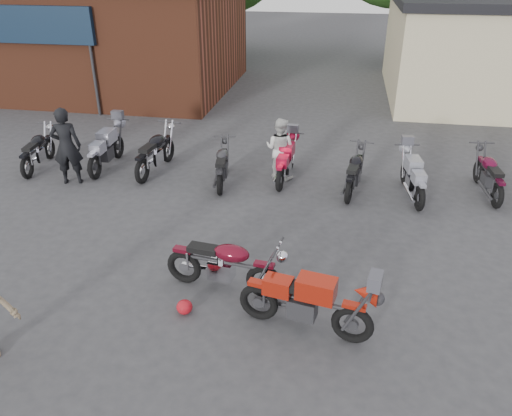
% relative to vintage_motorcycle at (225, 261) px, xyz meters
% --- Properties ---
extents(ground, '(90.00, 90.00, 0.00)m').
position_rel_vintage_motorcycle_xyz_m(ground, '(-0.05, -0.66, -0.58)').
color(ground, '#343437').
extents(brick_building, '(12.00, 8.00, 4.00)m').
position_rel_vintage_motorcycle_xyz_m(brick_building, '(-9.05, 13.34, 1.42)').
color(brick_building, '#602D1B').
rests_on(brick_building, ground).
extents(vintage_motorcycle, '(2.06, 0.91, 1.16)m').
position_rel_vintage_motorcycle_xyz_m(vintage_motorcycle, '(0.00, 0.00, 0.00)').
color(vintage_motorcycle, '#550A19').
rests_on(vintage_motorcycle, ground).
extents(sportbike, '(2.11, 1.04, 1.17)m').
position_rel_vintage_motorcycle_xyz_m(sportbike, '(1.44, -0.79, 0.01)').
color(sportbike, '#A11C0D').
rests_on(sportbike, ground).
extents(helmet, '(0.28, 0.28, 0.24)m').
position_rel_vintage_motorcycle_xyz_m(helmet, '(-0.51, -0.72, -0.46)').
color(helmet, '#A4111A').
rests_on(helmet, ground).
extents(person_dark, '(0.81, 0.65, 1.92)m').
position_rel_vintage_motorcycle_xyz_m(person_dark, '(-4.82, 3.70, 0.38)').
color(person_dark, black).
rests_on(person_dark, ground).
extents(person_light, '(0.89, 0.77, 1.56)m').
position_rel_vintage_motorcycle_xyz_m(person_light, '(0.25, 4.93, 0.20)').
color(person_light, silver).
rests_on(person_light, ground).
extents(row_bike_0, '(0.86, 1.94, 1.09)m').
position_rel_vintage_motorcycle_xyz_m(row_bike_0, '(-6.14, 4.45, -0.03)').
color(row_bike_0, black).
rests_on(row_bike_0, ground).
extents(row_bike_1, '(0.72, 2.06, 1.19)m').
position_rel_vintage_motorcycle_xyz_m(row_bike_1, '(-4.35, 4.78, 0.02)').
color(row_bike_1, '#9494A2').
rests_on(row_bike_1, ground).
extents(row_bike_2, '(0.89, 2.13, 1.20)m').
position_rel_vintage_motorcycle_xyz_m(row_bike_2, '(-2.97, 4.76, 0.02)').
color(row_bike_2, black).
rests_on(row_bike_2, ground).
extents(row_bike_3, '(0.86, 1.88, 1.05)m').
position_rel_vintage_motorcycle_xyz_m(row_bike_3, '(-1.10, 4.34, -0.05)').
color(row_bike_3, '#27272A').
rests_on(row_bike_3, ground).
extents(row_bike_4, '(0.75, 1.91, 1.08)m').
position_rel_vintage_motorcycle_xyz_m(row_bike_4, '(0.43, 4.83, -0.04)').
color(row_bike_4, '#A30D2B').
rests_on(row_bike_4, ground).
extents(row_bike_5, '(0.90, 1.95, 1.09)m').
position_rel_vintage_motorcycle_xyz_m(row_bike_5, '(2.12, 4.44, -0.04)').
color(row_bike_5, black).
rests_on(row_bike_5, ground).
extents(row_bike_6, '(0.88, 1.96, 1.10)m').
position_rel_vintage_motorcycle_xyz_m(row_bike_6, '(3.46, 4.38, -0.03)').
color(row_bike_6, gray).
rests_on(row_bike_6, ground).
extents(row_bike_7, '(0.78, 1.95, 1.11)m').
position_rel_vintage_motorcycle_xyz_m(row_bike_7, '(5.23, 4.81, -0.03)').
color(row_bike_7, '#4A0921').
rests_on(row_bike_7, ground).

